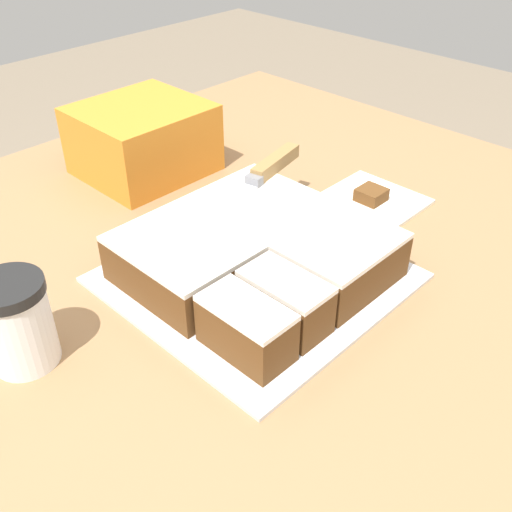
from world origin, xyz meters
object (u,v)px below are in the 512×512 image
Objects in this scene: cake at (256,254)px; storage_box at (143,139)px; cake_board at (256,278)px; coffee_cup at (17,322)px; brownie at (371,195)px; knife at (265,171)px.

storage_box is (0.10, 0.38, 0.02)m from cake.
cake reaches higher than cake_board.
coffee_cup is 2.61× the size of brownie.
knife is (0.13, 0.11, 0.08)m from cake_board.
coffee_cup is at bearing 163.79° from cake_board.
knife is 0.44m from coffee_cup.
knife is 2.64× the size of coffee_cup.
knife is at bearing 147.84° from brownie.
coffee_cup reaches higher than brownie.
cake is (0.00, 0.00, 0.04)m from cake_board.
cake is 1.00× the size of knife.
knife is at bearing 38.99° from cake.
cake_board is at bearing -104.48° from storage_box.
storage_box reaches higher than cake_board.
brownie is 0.20× the size of storage_box.
coffee_cup is (-0.31, 0.09, 0.06)m from cake_board.
cake_board is at bearing -16.21° from coffee_cup.
brownie is at bearing -7.68° from coffee_cup.
storage_box reaches higher than knife.
knife is 0.20m from brownie.
brownie is (0.29, 0.01, 0.01)m from cake_board.
brownie is at bearing 1.09° from cake.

